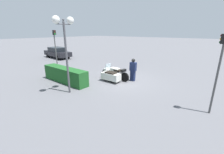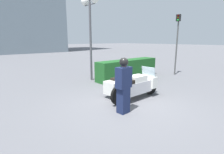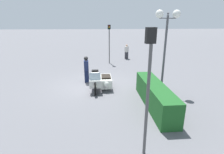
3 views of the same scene
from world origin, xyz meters
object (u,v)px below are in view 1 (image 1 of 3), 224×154
object	(u,v)px
parked_car_background	(57,52)
officer_rider	(133,69)
twin_lamp_post	(64,32)
hedge_bush_curbside	(65,75)
traffic_light_far	(219,64)
traffic_light_near	(55,45)
police_motorcycle	(112,74)

from	to	relation	value
parked_car_background	officer_rider	bearing A→B (deg)	175.47
twin_lamp_post	parked_car_background	xyz separation A→B (m)	(11.78, -6.63, -2.85)
hedge_bush_curbside	traffic_light_far	xyz separation A→B (m)	(-9.02, -1.55, 1.79)
twin_lamp_post	parked_car_background	distance (m)	13.82
twin_lamp_post	traffic_light_near	world-z (taller)	twin_lamp_post
hedge_bush_curbside	officer_rider	bearing A→B (deg)	-137.90
officer_rider	traffic_light_far	xyz separation A→B (m)	(-5.26, 1.86, 1.42)
officer_rider	traffic_light_far	distance (m)	5.75
officer_rider	parked_car_background	world-z (taller)	officer_rider
twin_lamp_post	hedge_bush_curbside	bearing A→B (deg)	-28.57
police_motorcycle	traffic_light_far	bearing A→B (deg)	171.31
parked_car_background	traffic_light_far	bearing A→B (deg)	172.52
officer_rider	traffic_light_near	xyz separation A→B (m)	(6.81, 2.11, 1.52)
traffic_light_far	parked_car_background	size ratio (longest dim) A/B	0.73
officer_rider	twin_lamp_post	bearing A→B (deg)	154.23
officer_rider	twin_lamp_post	distance (m)	5.53
traffic_light_near	traffic_light_far	bearing A→B (deg)	-7.03
officer_rider	traffic_light_near	size ratio (longest dim) A/B	0.46
twin_lamp_post	parked_car_background	bearing A→B (deg)	-29.38
twin_lamp_post	traffic_light_far	xyz separation A→B (m)	(-7.13, -2.58, -1.30)
officer_rider	traffic_light_far	bearing A→B (deg)	-112.30
twin_lamp_post	officer_rider	bearing A→B (deg)	-112.93
police_motorcycle	traffic_light_near	distance (m)	5.95
police_motorcycle	parked_car_background	size ratio (longest dim) A/B	0.53
parked_car_background	traffic_light_near	bearing A→B (deg)	152.45
twin_lamp_post	traffic_light_far	bearing A→B (deg)	-160.13
hedge_bush_curbside	parked_car_background	world-z (taller)	parked_car_background
hedge_bush_curbside	traffic_light_near	world-z (taller)	traffic_light_near
traffic_light_near	officer_rider	bearing A→B (deg)	8.96
parked_car_background	hedge_bush_curbside	bearing A→B (deg)	155.09
hedge_bush_curbside	traffic_light_far	distance (m)	9.33
hedge_bush_curbside	twin_lamp_post	world-z (taller)	twin_lamp_post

